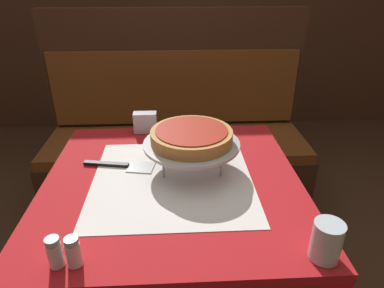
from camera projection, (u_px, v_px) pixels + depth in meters
dining_table_front at (173, 202)px, 1.22m from camera, size 0.88×0.88×0.74m
dining_table_rear at (208, 73)px, 2.80m from camera, size 0.70×0.70×0.74m
booth_bench at (177, 155)px, 2.17m from camera, size 1.57×0.53×1.19m
pizza_pan_stand at (192, 145)px, 1.20m from camera, size 0.34×0.34×0.11m
deep_dish_pizza at (192, 136)px, 1.18m from camera, size 0.28×0.28×0.05m
pizza_server at (121, 165)px, 1.25m from camera, size 0.27×0.10×0.01m
water_glass_near at (327, 241)px, 0.83m from camera, size 0.07×0.07×0.10m
salt_shaker at (55, 252)px, 0.82m from camera, size 0.04×0.04×0.08m
pepper_shaker at (73, 252)px, 0.82m from camera, size 0.04×0.04×0.08m
napkin_holder at (145, 122)px, 1.50m from camera, size 0.10×0.05×0.09m
condiment_caddy at (208, 54)px, 2.71m from camera, size 0.12×0.12×0.18m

